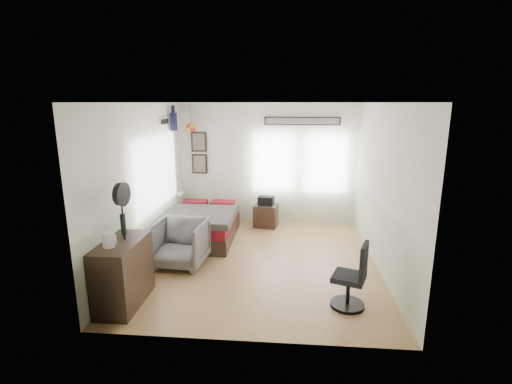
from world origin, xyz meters
TOP-DOWN VIEW (x-y plane):
  - ground_plane at (0.00, 0.00)m, footprint 4.00×4.50m
  - room_shell at (-0.08, 0.19)m, footprint 4.02×4.52m
  - wall_decor at (-1.10, 1.96)m, footprint 3.55×1.32m
  - bed at (-1.26, 1.02)m, footprint 1.37×1.87m
  - dresser at (-1.74, -1.55)m, footprint 0.48×1.00m
  - armchair at (-1.33, -0.26)m, footprint 0.90×0.93m
  - nightstand at (-0.01, 1.90)m, footprint 0.56×0.48m
  - task_chair at (1.35, -1.39)m, footprint 0.53×0.53m
  - kettle at (-1.81, -1.74)m, footprint 0.18×0.15m
  - bottle at (-1.82, -1.27)m, footprint 0.07×0.07m
  - stand_fan at (-1.71, -1.46)m, footprint 0.12×0.33m
  - black_bag at (-0.01, 1.90)m, footprint 0.37×0.27m

SIDE VIEW (x-z plane):
  - ground_plane at x=0.00m, z-range -0.01..0.00m
  - nightstand at x=-0.01m, z-range 0.00..0.50m
  - bed at x=-1.26m, z-range -0.01..0.59m
  - task_chair at x=1.35m, z-range -0.09..0.84m
  - armchair at x=-1.33m, z-range 0.00..0.78m
  - dresser at x=-1.74m, z-range 0.00..0.90m
  - black_bag at x=-0.01m, z-range 0.50..0.69m
  - kettle at x=-1.81m, z-range 0.90..1.10m
  - bottle at x=-1.82m, z-range 0.90..1.20m
  - stand_fan at x=-1.71m, z-range 1.12..1.91m
  - room_shell at x=-0.08m, z-range 0.26..2.97m
  - wall_decor at x=-1.10m, z-range 1.38..2.82m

